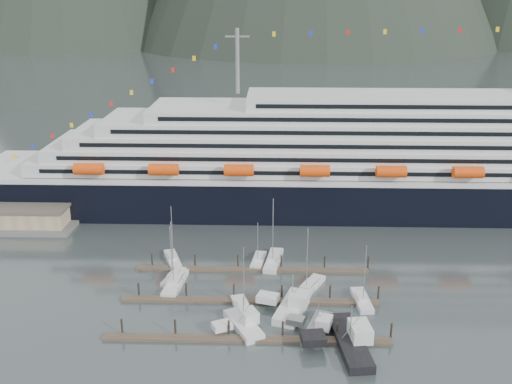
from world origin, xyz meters
TOP-DOWN VIEW (x-y plane):
  - ground at (0.00, 0.00)m, footprint 1600.00×1600.00m
  - cruise_ship at (30.03, 54.94)m, footprint 210.00×30.40m
  - dock_near at (-4.93, -9.95)m, footprint 48.18×2.28m
  - dock_mid at (-4.93, 3.05)m, footprint 48.18×2.28m
  - dock_far at (-4.93, 16.05)m, footprint 48.18×2.28m
  - sailboat_a at (-20.64, 11.77)m, footprint 4.13×8.28m
  - sailboat_b at (-19.88, 8.90)m, footprint 3.95×11.37m
  - sailboat_c at (-6.09, -0.52)m, footprint 5.06×9.72m
  - sailboat_d at (6.20, 7.76)m, footprint 7.33×11.17m
  - sailboat_e at (-22.18, 19.99)m, footprint 5.27×9.38m
  - sailboat_f at (-3.82, 19.99)m, footprint 3.45×8.45m
  - sailboat_g at (-0.61, 19.99)m, footprint 4.41×11.57m
  - sailboat_h at (15.88, 3.29)m, footprint 3.38×9.07m
  - trawler_b at (-5.79, -6.33)m, footprint 9.28×10.78m
  - trawler_c at (11.76, -11.12)m, footprint 11.70×16.45m
  - trawler_d at (6.88, -6.88)m, footprint 8.56×10.79m
  - trawler_e at (2.71, -0.05)m, footprint 10.42×12.93m

SIDE VIEW (x-z plane):
  - ground at x=0.00m, z-range 0.00..0.00m
  - dock_near at x=-4.93m, z-range -1.29..1.91m
  - dock_mid at x=-4.93m, z-range -1.29..1.91m
  - dock_far at x=-4.93m, z-range -1.29..1.91m
  - sailboat_f at x=-3.82m, z-range -4.53..5.31m
  - sailboat_a at x=-20.64m, z-range -5.64..6.44m
  - sailboat_e at x=-22.18m, z-range -6.23..7.04m
  - sailboat_h at x=15.88m, z-range -5.77..6.59m
  - sailboat_d at x=6.20m, z-range -6.51..7.34m
  - sailboat_c at x=-6.09m, z-range -6.33..7.16m
  - sailboat_b at x=-19.88m, z-range -6.80..7.68m
  - sailboat_g at x=-0.61m, z-range -7.26..8.13m
  - trawler_d at x=6.88m, z-range -2.24..3.87m
  - trawler_b at x=-5.79m, z-range -2.49..4.23m
  - trawler_e at x=2.71m, z-range -3.03..5.00m
  - trawler_c at x=11.76m, z-range -3.12..5.13m
  - cruise_ship at x=30.03m, z-range -13.11..37.19m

